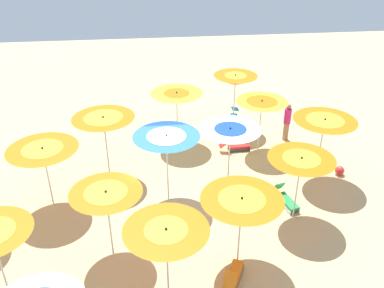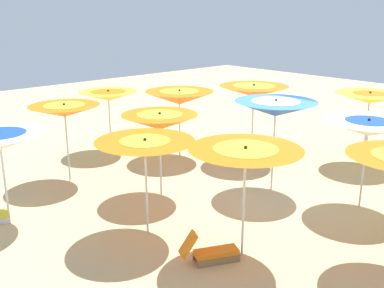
# 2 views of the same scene
# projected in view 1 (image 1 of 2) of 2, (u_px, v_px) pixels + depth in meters

# --- Properties ---
(ground) EXTENTS (41.95, 41.95, 0.04)m
(ground) POSITION_uv_depth(u_px,v_px,m) (171.00, 207.00, 14.27)
(ground) COLOR #D1B57F
(beach_umbrella_1) EXTENTS (2.12, 2.12, 2.21)m
(beach_umbrella_1) POSITION_uv_depth(u_px,v_px,m) (166.00, 235.00, 10.14)
(beach_umbrella_1) COLOR silver
(beach_umbrella_1) RESTS_ON ground
(beach_umbrella_2) EXTENTS (2.20, 2.20, 2.32)m
(beach_umbrella_2) POSITION_uv_depth(u_px,v_px,m) (241.00, 204.00, 11.02)
(beach_umbrella_2) COLOR silver
(beach_umbrella_2) RESTS_ON ground
(beach_umbrella_3) EXTENTS (2.05, 2.05, 2.32)m
(beach_umbrella_3) POSITION_uv_depth(u_px,v_px,m) (301.00, 163.00, 12.75)
(beach_umbrella_3) COLOR silver
(beach_umbrella_3) RESTS_ON ground
(beach_umbrella_4) EXTENTS (2.21, 2.21, 2.47)m
(beach_umbrella_4) POSITION_uv_depth(u_px,v_px,m) (324.00, 124.00, 14.69)
(beach_umbrella_4) COLOR silver
(beach_umbrella_4) RESTS_ON ground
(beach_umbrella_6) EXTENTS (1.99, 1.99, 2.27)m
(beach_umbrella_6) POSITION_uv_depth(u_px,v_px,m) (106.00, 198.00, 11.36)
(beach_umbrella_6) COLOR silver
(beach_umbrella_6) RESTS_ON ground
(beach_umbrella_7) EXTENTS (2.18, 2.18, 2.54)m
(beach_umbrella_7) POSITION_uv_depth(u_px,v_px,m) (167.00, 141.00, 13.55)
(beach_umbrella_7) COLOR silver
(beach_umbrella_7) RESTS_ON ground
(beach_umbrella_8) EXTENTS (2.16, 2.16, 2.30)m
(beach_umbrella_8) POSITION_uv_depth(u_px,v_px,m) (230.00, 134.00, 14.49)
(beach_umbrella_8) COLOR silver
(beach_umbrella_8) RESTS_ON ground
(beach_umbrella_9) EXTENTS (2.03, 2.03, 2.25)m
(beach_umbrella_9) POSITION_uv_depth(u_px,v_px,m) (262.00, 105.00, 16.61)
(beach_umbrella_9) COLOR silver
(beach_umbrella_9) RESTS_ON ground
(beach_umbrella_11) EXTENTS (2.25, 2.25, 2.30)m
(beach_umbrella_11) POSITION_uv_depth(u_px,v_px,m) (43.00, 154.00, 13.33)
(beach_umbrella_11) COLOR silver
(beach_umbrella_11) RESTS_ON ground
(beach_umbrella_12) EXTENTS (2.21, 2.21, 2.51)m
(beach_umbrella_12) POSITION_uv_depth(u_px,v_px,m) (104.00, 122.00, 14.76)
(beach_umbrella_12) COLOR silver
(beach_umbrella_12) RESTS_ON ground
(beach_umbrella_13) EXTENTS (2.11, 2.11, 2.36)m
(beach_umbrella_13) POSITION_uv_depth(u_px,v_px,m) (177.00, 97.00, 17.08)
(beach_umbrella_13) COLOR silver
(beach_umbrella_13) RESTS_ON ground
(beach_umbrella_14) EXTENTS (1.91, 1.91, 2.58)m
(beach_umbrella_14) POSITION_uv_depth(u_px,v_px,m) (235.00, 80.00, 18.21)
(beach_umbrella_14) COLOR silver
(beach_umbrella_14) RESTS_ON ground
(lounger_0) EXTENTS (0.67, 1.27, 0.61)m
(lounger_0) POSITION_uv_depth(u_px,v_px,m) (286.00, 200.00, 14.27)
(lounger_0) COLOR silver
(lounger_0) RESTS_ON ground
(lounger_1) EXTENTS (0.81, 1.21, 0.69)m
(lounger_1) POSITION_uv_depth(u_px,v_px,m) (234.00, 274.00, 11.36)
(lounger_1) COLOR olive
(lounger_1) RESTS_ON ground
(lounger_2) EXTENTS (1.29, 0.36, 0.55)m
(lounger_2) POSITION_uv_depth(u_px,v_px,m) (236.00, 146.00, 17.44)
(lounger_2) COLOR #333338
(lounger_2) RESTS_ON ground
(lounger_4) EXTENTS (0.82, 1.21, 0.56)m
(lounger_4) POSITION_uv_depth(u_px,v_px,m) (232.00, 117.00, 19.87)
(lounger_4) COLOR olive
(lounger_4) RESTS_ON ground
(beachgoer_0) EXTENTS (0.30, 0.30, 1.67)m
(beachgoer_0) POSITION_uv_depth(u_px,v_px,m) (287.00, 121.00, 17.95)
(beachgoer_0) COLOR #A3704C
(beachgoer_0) RESTS_ON ground
(beach_ball) EXTENTS (0.35, 0.35, 0.35)m
(beach_ball) POSITION_uv_depth(u_px,v_px,m) (340.00, 171.00, 15.89)
(beach_ball) COLOR red
(beach_ball) RESTS_ON ground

